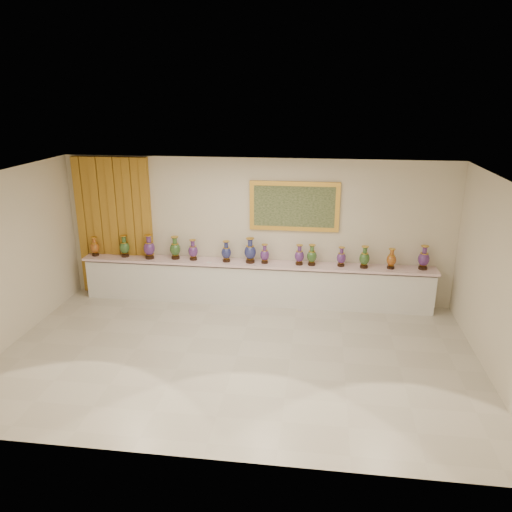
{
  "coord_description": "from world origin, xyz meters",
  "views": [
    {
      "loc": [
        1.29,
        -7.34,
        4.23
      ],
      "look_at": [
        0.1,
        1.7,
        1.22
      ],
      "focal_mm": 35.0,
      "sensor_mm": 36.0,
      "label": 1
    }
  ],
  "objects_px": {
    "counter": "(255,283)",
    "vase_0": "(95,247)",
    "vase_1": "(125,247)",
    "vase_2": "(149,248)"
  },
  "relations": [
    {
      "from": "vase_1",
      "to": "vase_2",
      "type": "bearing_deg",
      "value": -5.61
    },
    {
      "from": "vase_1",
      "to": "vase_2",
      "type": "height_order",
      "value": "vase_2"
    },
    {
      "from": "counter",
      "to": "vase_1",
      "type": "bearing_deg",
      "value": 179.77
    },
    {
      "from": "counter",
      "to": "vase_2",
      "type": "xyz_separation_m",
      "value": [
        -2.23,
        -0.04,
        0.69
      ]
    },
    {
      "from": "counter",
      "to": "vase_1",
      "type": "height_order",
      "value": "vase_1"
    },
    {
      "from": "vase_1",
      "to": "counter",
      "type": "bearing_deg",
      "value": -0.23
    },
    {
      "from": "vase_1",
      "to": "vase_2",
      "type": "xyz_separation_m",
      "value": [
        0.56,
        -0.06,
        0.02
      ]
    },
    {
      "from": "counter",
      "to": "vase_0",
      "type": "relative_size",
      "value": 17.6
    },
    {
      "from": "counter",
      "to": "vase_0",
      "type": "distance_m",
      "value": 3.5
    },
    {
      "from": "vase_0",
      "to": "vase_1",
      "type": "xyz_separation_m",
      "value": [
        0.66,
        0.02,
        0.02
      ]
    }
  ]
}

